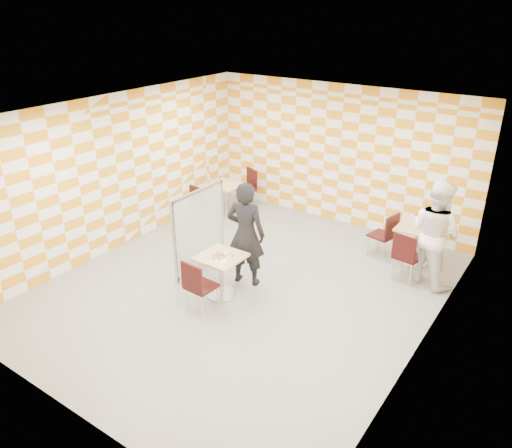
{
  "coord_description": "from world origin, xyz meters",
  "views": [
    {
      "loc": [
        4.38,
        -5.99,
        4.56
      ],
      "look_at": [
        0.1,
        0.2,
        1.15
      ],
      "focal_mm": 35.0,
      "sensor_mm": 36.0,
      "label": 1
    }
  ],
  "objects": [
    {
      "name": "man_dark",
      "position": [
        -0.09,
        0.17,
        0.93
      ],
      "size": [
        0.76,
        0.59,
        1.86
      ],
      "primitive_type": "imported",
      "rotation": [
        0.0,
        0.0,
        3.37
      ],
      "color": "black",
      "rests_on": "ground"
    },
    {
      "name": "room_shell",
      "position": [
        0.0,
        0.54,
        1.5
      ],
      "size": [
        7.0,
        7.0,
        7.0
      ],
      "color": "gray",
      "rests_on": "ground"
    },
    {
      "name": "second_table",
      "position": [
        2.11,
        2.5,
        0.51
      ],
      "size": [
        0.7,
        0.7,
        0.75
      ],
      "color": "tan",
      "rests_on": "ground"
    },
    {
      "name": "chair_empty_far",
      "position": [
        -2.08,
        3.03,
        0.54
      ],
      "size": [
        0.56,
        0.56,
        0.92
      ],
      "color": "black",
      "rests_on": "ground"
    },
    {
      "name": "pizza_on_foil",
      "position": [
        -0.16,
        -0.45,
        0.77
      ],
      "size": [
        0.4,
        0.4,
        0.04
      ],
      "color": "silver",
      "rests_on": "main_table"
    },
    {
      "name": "partition",
      "position": [
        -1.05,
        0.07,
        0.79
      ],
      "size": [
        0.08,
        1.38,
        1.55
      ],
      "color": "white",
      "rests_on": "ground"
    },
    {
      "name": "soda_bottle",
      "position": [
        2.22,
        2.58,
        0.85
      ],
      "size": [
        0.07,
        0.07,
        0.23
      ],
      "color": "black",
      "rests_on": "second_table"
    },
    {
      "name": "main_table",
      "position": [
        -0.16,
        -0.44,
        0.51
      ],
      "size": [
        0.7,
        0.7,
        0.75
      ],
      "color": "tan",
      "rests_on": "ground"
    },
    {
      "name": "man_white",
      "position": [
        2.55,
        2.0,
        0.94
      ],
      "size": [
        1.13,
        1.03,
        1.88
      ],
      "primitive_type": "imported",
      "rotation": [
        0.0,
        0.0,
        2.71
      ],
      "color": "white",
      "rests_on": "ground"
    },
    {
      "name": "chair_empty_near",
      "position": [
        -2.3,
        1.57,
        0.54
      ],
      "size": [
        0.47,
        0.48,
        0.92
      ],
      "color": "black",
      "rests_on": "ground"
    },
    {
      "name": "chair_main_front",
      "position": [
        -0.14,
        -1.06,
        0.54
      ],
      "size": [
        0.44,
        0.45,
        0.92
      ],
      "color": "black",
      "rests_on": "ground"
    },
    {
      "name": "empty_table",
      "position": [
        -2.21,
        2.32,
        0.51
      ],
      "size": [
        0.7,
        0.7,
        0.75
      ],
      "color": "tan",
      "rests_on": "ground"
    },
    {
      "name": "chair_second_side",
      "position": [
        1.58,
        2.38,
        0.54
      ],
      "size": [
        0.51,
        0.5,
        0.92
      ],
      "color": "black",
      "rests_on": "ground"
    },
    {
      "name": "sport_bottle",
      "position": [
        2.02,
        2.62,
        0.84
      ],
      "size": [
        0.06,
        0.06,
        0.2
      ],
      "color": "white",
      "rests_on": "second_table"
    },
    {
      "name": "chair_second_front",
      "position": [
        2.18,
        1.76,
        0.54
      ],
      "size": [
        0.48,
        0.48,
        0.92
      ],
      "color": "black",
      "rests_on": "ground"
    }
  ]
}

